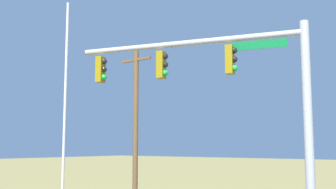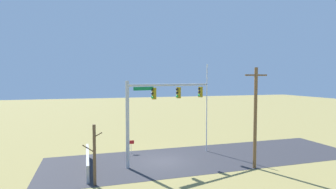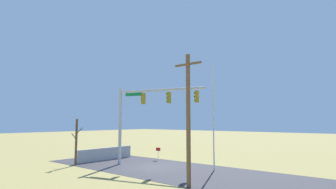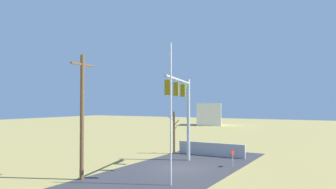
% 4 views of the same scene
% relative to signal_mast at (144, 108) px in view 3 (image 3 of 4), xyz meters
% --- Properties ---
extents(ground_plane, '(160.00, 160.00, 0.00)m').
position_rel_signal_mast_xyz_m(ground_plane, '(-0.91, -0.22, -4.95)').
color(ground_plane, olive).
extents(road_surface, '(28.00, 8.00, 0.01)m').
position_rel_signal_mast_xyz_m(road_surface, '(-4.91, -0.22, -4.94)').
color(road_surface, '#2D2D33').
rests_on(road_surface, ground_plane).
extents(sidewalk_corner, '(6.00, 6.00, 0.01)m').
position_rel_signal_mast_xyz_m(sidewalk_corner, '(3.33, 0.65, -4.94)').
color(sidewalk_corner, '#B7B5AD').
rests_on(sidewalk_corner, ground_plane).
extents(retaining_fence, '(0.20, 6.38, 1.22)m').
position_rel_signal_mast_xyz_m(retaining_fence, '(5.35, -0.16, -4.34)').
color(retaining_fence, '#A8A8AD').
rests_on(retaining_fence, ground_plane).
extents(signal_mast, '(7.81, 2.37, 6.86)m').
position_rel_signal_mast_xyz_m(signal_mast, '(0.00, 0.00, 0.00)').
color(signal_mast, '#B2B5BA').
rests_on(signal_mast, ground_plane).
extents(flagpole, '(0.10, 0.10, 8.40)m').
position_rel_signal_mast_xyz_m(flagpole, '(-5.72, -2.11, -0.75)').
color(flagpole, silver).
rests_on(flagpole, ground_plane).
extents(utility_pole, '(1.90, 0.26, 7.90)m').
position_rel_signal_mast_xyz_m(utility_pole, '(-7.23, 3.51, -0.83)').
color(utility_pole, brown).
rests_on(utility_pole, ground_plane).
extents(bare_tree, '(1.27, 1.02, 4.04)m').
position_rel_signal_mast_xyz_m(bare_tree, '(4.92, 3.43, -2.87)').
color(bare_tree, brown).
rests_on(bare_tree, ground_plane).
extents(open_sign, '(0.56, 0.04, 1.22)m').
position_rel_signal_mast_xyz_m(open_sign, '(1.39, -3.51, -4.04)').
color(open_sign, silver).
rests_on(open_sign, ground_plane).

